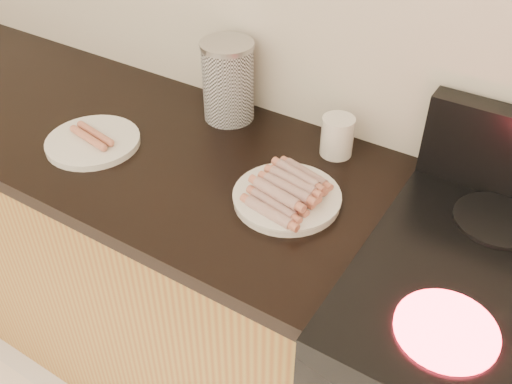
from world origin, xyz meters
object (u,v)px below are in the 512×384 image
Objects in this scene: main_plate at (287,199)px; mug at (337,136)px; canister at (228,81)px; side_plate at (93,142)px.

mug is at bearing 88.02° from main_plate.
main_plate is at bearing -36.38° from canister.
canister is (-0.32, 0.23, 0.10)m from main_plate.
side_plate is 2.36× the size of mug.
main_plate is 0.41m from canister.
main_plate is 1.00× the size of side_plate.
main_plate is at bearing -91.98° from mug.
mug reaches higher than side_plate.
mug is (0.01, 0.23, 0.04)m from main_plate.
canister is (0.22, 0.30, 0.10)m from side_plate.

